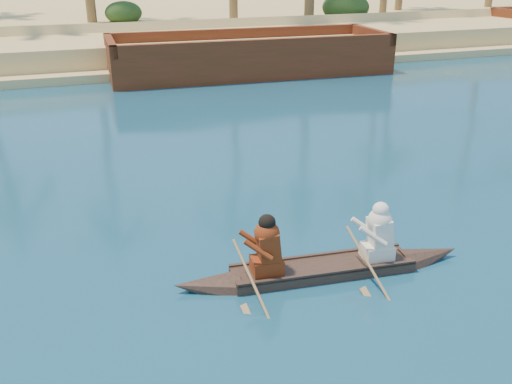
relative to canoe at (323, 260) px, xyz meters
name	(u,v)px	position (x,y,z in m)	size (l,w,h in m)	color
sandy_embankment	(53,15)	(-3.33, 41.97, 0.26)	(150.00, 51.00, 1.50)	tan
shrub_cluster	(58,29)	(-3.33, 26.59, 0.93)	(100.00, 6.00, 2.40)	#243714
canoe	(323,260)	(0.00, 0.00, 0.00)	(5.15, 1.15, 1.41)	#3E2C22
barge_mid	(249,57)	(4.54, 17.09, 0.45)	(12.60, 4.70, 2.07)	maroon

